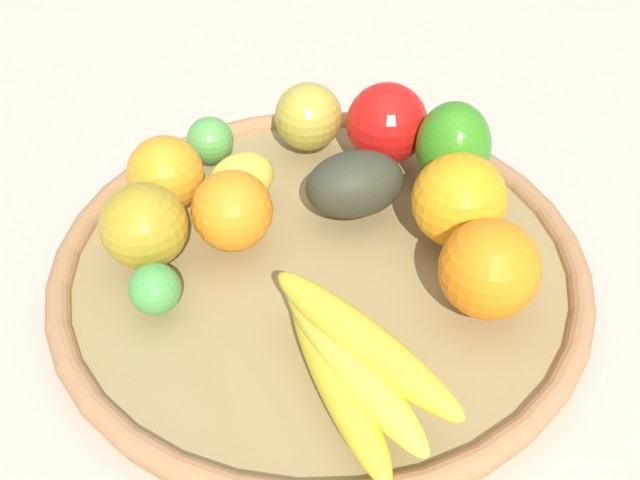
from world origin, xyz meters
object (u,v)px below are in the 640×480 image
Objects in this scene: banana_bunch at (351,361)px; bell_pepper at (453,147)px; lime_0 at (155,289)px; apple_2 at (144,226)px; orange_2 at (459,200)px; orange_3 at (165,174)px; apple_1 at (308,117)px; lime_1 at (210,140)px; apple_0 at (387,123)px; avocado at (355,184)px; lemon_0 at (242,179)px; orange_0 at (232,211)px; orange_1 at (489,269)px.

banana_bunch is 2.09× the size of bell_pepper.
bell_pepper is (0.18, -0.24, 0.02)m from lime_0.
orange_2 is at bearing -80.38° from apple_2.
orange_3 is 0.16m from apple_1.
lime_0 is at bearing 155.49° from apple_1.
lime_1 is (0.20, -0.01, 0.00)m from lime_0.
orange_3 is 0.88× the size of apple_0.
apple_2 is at bearing 167.94° from lime_1.
orange_3 reaches higher than lime_1.
orange_2 reaches higher than lime_1.
lime_0 is 0.27m from orange_2.
apple_2 is (-0.07, 0.00, 0.00)m from orange_3.
lime_1 is (0.07, -0.03, -0.01)m from orange_3.
avocado is 0.50× the size of banana_bunch.
orange_2 reaches higher than lemon_0.
orange_3 is 0.98× the size of orange_0.
orange_1 is 1.02× the size of apple_0.
orange_1 is 0.21m from apple_0.
apple_1 is at bearing -118.02° from bell_pepper.
apple_0 is at bearing -66.85° from orange_3.
apple_2 reaches higher than apple_1.
orange_2 is 0.20m from lemon_0.
orange_1 is 0.26m from apple_1.
orange_0 is (-0.15, 0.05, 0.00)m from apple_1.
apple_0 reaches higher than lime_1.
bell_pepper is at bearing -19.16° from banana_bunch.
apple_2 is (-0.03, 0.07, 0.00)m from orange_0.
orange_2 is at bearing -151.59° from apple_0.
lime_0 is 0.57× the size of apple_2.
banana_bunch is 2.19× the size of orange_2.
orange_2 is at bearing 12.78° from orange_1.
lime_0 is 0.49× the size of bell_pepper.
lime_1 is at bearing 18.50° from orange_0.
orange_0 is 0.13m from lime_1.
banana_bunch is 0.31m from lime_1.
orange_1 is 0.16m from bell_pepper.
lime_0 is at bearing 148.26° from orange_0.
lemon_0 is (0.14, -0.05, 0.00)m from lime_0.
orange_2 is at bearing -108.33° from avocado.
bell_pepper is 1.22× the size of orange_0.
banana_bunch is (-0.20, -0.00, -0.00)m from avocado.
avocado is (0.11, 0.11, -0.01)m from orange_1.
lemon_0 reaches higher than lime_1.
orange_3 is (-0.00, 0.17, 0.00)m from avocado.
orange_1 reaches higher than lime_0.
apple_1 is at bearing 9.80° from banana_bunch.
lemon_0 is (0.12, 0.21, -0.02)m from orange_1.
bell_pepper reaches higher than apple_0.
bell_pepper reaches higher than lime_0.
orange_3 is at bearing 158.28° from lime_1.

